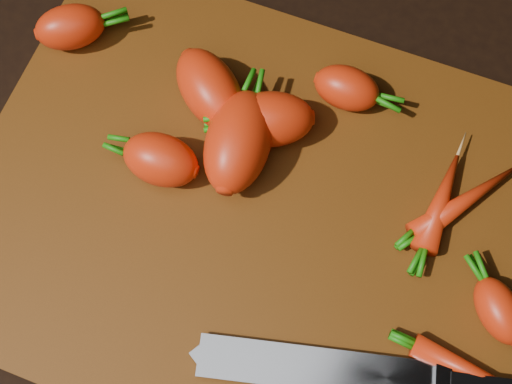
% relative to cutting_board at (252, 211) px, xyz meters
% --- Properties ---
extents(ground, '(2.00, 2.00, 0.01)m').
position_rel_cutting_board_xyz_m(ground, '(0.00, 0.00, -0.01)').
color(ground, black).
extents(cutting_board, '(0.50, 0.40, 0.01)m').
position_rel_cutting_board_xyz_m(cutting_board, '(0.00, 0.00, 0.00)').
color(cutting_board, '#6C370D').
rests_on(cutting_board, ground).
extents(carrot_0, '(0.08, 0.07, 0.04)m').
position_rel_cutting_board_xyz_m(carrot_0, '(-0.22, 0.10, 0.03)').
color(carrot_0, red).
rests_on(carrot_0, cutting_board).
extents(carrot_1, '(0.07, 0.05, 0.05)m').
position_rel_cutting_board_xyz_m(carrot_1, '(-0.09, 0.01, 0.03)').
color(carrot_1, red).
rests_on(carrot_1, cutting_board).
extents(carrot_2, '(0.10, 0.09, 0.05)m').
position_rel_cutting_board_xyz_m(carrot_2, '(-0.07, 0.08, 0.03)').
color(carrot_2, red).
rests_on(carrot_2, cutting_board).
extents(carrot_3, '(0.07, 0.10, 0.06)m').
position_rel_cutting_board_xyz_m(carrot_3, '(-0.03, 0.04, 0.03)').
color(carrot_3, red).
rests_on(carrot_3, cutting_board).
extents(carrot_4, '(0.09, 0.08, 0.05)m').
position_rel_cutting_board_xyz_m(carrot_4, '(-0.01, 0.08, 0.03)').
color(carrot_4, red).
rests_on(carrot_4, cutting_board).
extents(carrot_5, '(0.06, 0.04, 0.04)m').
position_rel_cutting_board_xyz_m(carrot_5, '(0.04, 0.13, 0.03)').
color(carrot_5, red).
rests_on(carrot_5, cutting_board).
extents(carrot_6, '(0.06, 0.07, 0.03)m').
position_rel_cutting_board_xyz_m(carrot_6, '(0.22, -0.02, 0.02)').
color(carrot_6, red).
rests_on(carrot_6, cutting_board).
extents(carrot_7, '(0.08, 0.10, 0.02)m').
position_rel_cutting_board_xyz_m(carrot_7, '(0.17, 0.07, 0.02)').
color(carrot_7, red).
rests_on(carrot_7, cutting_board).
extents(carrot_8, '(0.11, 0.03, 0.02)m').
position_rel_cutting_board_xyz_m(carrot_8, '(0.22, -0.07, 0.02)').
color(carrot_8, red).
rests_on(carrot_8, cutting_board).
extents(carrot_9, '(0.03, 0.09, 0.02)m').
position_rel_cutting_board_xyz_m(carrot_9, '(0.15, 0.06, 0.02)').
color(carrot_9, red).
rests_on(carrot_9, cutting_board).
extents(knife, '(0.31, 0.10, 0.02)m').
position_rel_cutting_board_xyz_m(knife, '(0.11, -0.11, 0.01)').
color(knife, gray).
rests_on(knife, cutting_board).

